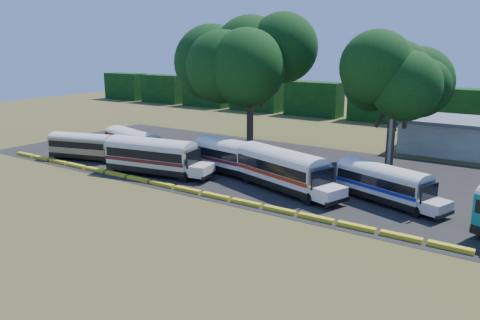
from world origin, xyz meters
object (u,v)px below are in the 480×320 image
Objects in this scene: bus_cream_west at (153,154)px; bus_red at (133,142)px; bus_white_red at (283,168)px; tree_west at (250,55)px; bus_beige at (84,145)px.

bus_red is at bearing 141.72° from bus_cream_west.
bus_white_red is (12.85, 2.50, 0.02)m from bus_cream_west.
tree_west reaches higher than bus_white_red.
bus_cream_west is at bearing -96.40° from tree_west.
bus_beige is at bearing -128.95° from bus_red.
tree_west is (7.98, 11.25, 9.33)m from bus_red.
bus_white_red is at bearing 11.77° from bus_red.
bus_red is 0.91× the size of bus_white_red.
bus_white_red is at bearing -47.36° from tree_west.
bus_cream_west is 0.71× the size of tree_west.
bus_beige is 21.24m from tree_west.
bus_beige is 0.81× the size of bus_white_red.
bus_beige is 0.90× the size of bus_red.
tree_west is (12.30, 14.46, 9.52)m from bus_beige.
bus_cream_west is at bearing -151.14° from bus_white_red.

